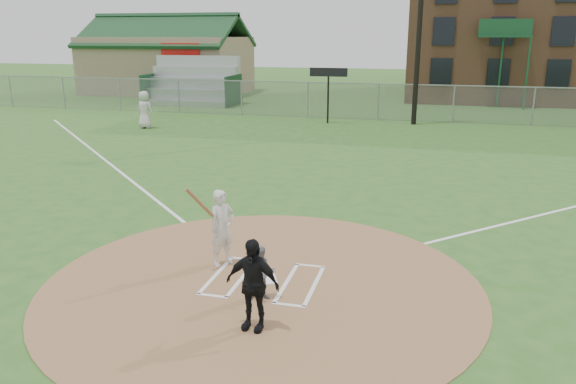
% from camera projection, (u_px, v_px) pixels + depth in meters
% --- Properties ---
extents(ground, '(140.00, 140.00, 0.00)m').
position_uv_depth(ground, '(262.00, 284.00, 10.81)').
color(ground, '#2E5D20').
rests_on(ground, ground).
extents(dirt_circle, '(8.40, 8.40, 0.02)m').
position_uv_depth(dirt_circle, '(262.00, 284.00, 10.81)').
color(dirt_circle, '#9A7049').
rests_on(dirt_circle, ground).
extents(home_plate, '(0.59, 0.59, 0.03)m').
position_uv_depth(home_plate, '(265.00, 280.00, 10.92)').
color(home_plate, white).
rests_on(home_plate, dirt_circle).
extents(foul_line_third, '(17.04, 17.04, 0.01)m').
position_uv_depth(foul_line_third, '(105.00, 160.00, 21.36)').
color(foul_line_third, white).
rests_on(foul_line_third, ground).
extents(catcher, '(0.60, 0.53, 1.01)m').
position_uv_depth(catcher, '(262.00, 273.00, 10.02)').
color(catcher, gray).
rests_on(catcher, dirt_circle).
extents(umpire, '(0.94, 0.46, 1.54)m').
position_uv_depth(umpire, '(252.00, 284.00, 8.96)').
color(umpire, black).
rests_on(umpire, dirt_circle).
extents(ondeck_player, '(1.02, 0.78, 1.88)m').
position_uv_depth(ondeck_player, '(145.00, 110.00, 28.40)').
color(ondeck_player, silver).
rests_on(ondeck_player, ground).
extents(batters_boxes, '(2.08, 1.88, 0.01)m').
position_uv_depth(batters_boxes, '(264.00, 280.00, 10.94)').
color(batters_boxes, white).
rests_on(batters_boxes, dirt_circle).
extents(batter_at_plate, '(0.84, 1.00, 1.78)m').
position_uv_depth(batter_at_plate, '(222.00, 227.00, 11.49)').
color(batter_at_plate, silver).
rests_on(batter_at_plate, dirt_circle).
extents(outfield_fence, '(56.08, 0.08, 2.03)m').
position_uv_depth(outfield_fence, '(378.00, 102.00, 31.03)').
color(outfield_fence, slate).
rests_on(outfield_fence, ground).
extents(bleachers, '(6.08, 3.20, 3.20)m').
position_uv_depth(bleachers, '(192.00, 81.00, 37.92)').
color(bleachers, '#B7BABF').
rests_on(bleachers, ground).
extents(clubhouse, '(12.20, 8.71, 6.23)m').
position_uv_depth(clubhouse, '(168.00, 63.00, 45.23)').
color(clubhouse, '#9C8769').
rests_on(clubhouse, ground).
extents(scoreboard_sign, '(2.00, 0.10, 2.93)m').
position_uv_depth(scoreboard_sign, '(328.00, 78.00, 29.58)').
color(scoreboard_sign, black).
rests_on(scoreboard_sign, ground).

